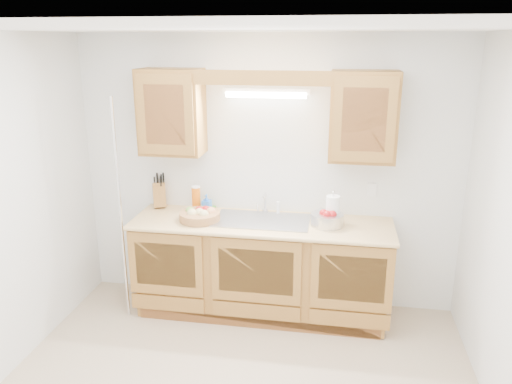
% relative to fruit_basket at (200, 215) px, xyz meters
% --- Properties ---
extents(room, '(3.52, 3.50, 2.50)m').
position_rel_fruit_basket_xyz_m(room, '(0.54, -1.13, 0.30)').
color(room, tan).
rests_on(room, ground).
extents(base_cabinets, '(2.20, 0.60, 0.86)m').
position_rel_fruit_basket_xyz_m(base_cabinets, '(0.54, 0.07, -0.51)').
color(base_cabinets, '#A97431').
rests_on(base_cabinets, ground).
extents(countertop, '(2.30, 0.63, 0.04)m').
position_rel_fruit_basket_xyz_m(countertop, '(0.54, 0.06, -0.07)').
color(countertop, tan).
rests_on(countertop, base_cabinets).
extents(upper_cabinet_left, '(0.55, 0.33, 0.75)m').
position_rel_fruit_basket_xyz_m(upper_cabinet_left, '(-0.29, 0.21, 0.88)').
color(upper_cabinet_left, '#A97431').
rests_on(upper_cabinet_left, room).
extents(upper_cabinet_right, '(0.55, 0.33, 0.75)m').
position_rel_fruit_basket_xyz_m(upper_cabinet_right, '(1.37, 0.21, 0.88)').
color(upper_cabinet_right, '#A97431').
rests_on(upper_cabinet_right, room).
extents(valance, '(2.20, 0.05, 0.12)m').
position_rel_fruit_basket_xyz_m(valance, '(0.54, 0.06, 1.19)').
color(valance, '#A97431').
rests_on(valance, room).
extents(fluorescent_fixture, '(0.76, 0.08, 0.08)m').
position_rel_fruit_basket_xyz_m(fluorescent_fixture, '(0.54, 0.29, 1.05)').
color(fluorescent_fixture, white).
rests_on(fluorescent_fixture, room).
extents(sink, '(0.84, 0.46, 0.36)m').
position_rel_fruit_basket_xyz_m(sink, '(0.54, 0.08, -0.12)').
color(sink, '#9E9EA3').
rests_on(sink, countertop).
extents(wire_shelf_pole, '(0.03, 0.03, 2.00)m').
position_rel_fruit_basket_xyz_m(wire_shelf_pole, '(-0.66, -0.19, 0.05)').
color(wire_shelf_pole, silver).
rests_on(wire_shelf_pole, ground).
extents(outlet_plate, '(0.08, 0.01, 0.12)m').
position_rel_fruit_basket_xyz_m(outlet_plate, '(1.49, 0.36, 0.20)').
color(outlet_plate, white).
rests_on(outlet_plate, room).
extents(fruit_basket, '(0.40, 0.40, 0.11)m').
position_rel_fruit_basket_xyz_m(fruit_basket, '(0.00, 0.00, 0.00)').
color(fruit_basket, '#AD7745').
rests_on(fruit_basket, countertop).
extents(knife_block, '(0.18, 0.22, 0.34)m').
position_rel_fruit_basket_xyz_m(knife_block, '(-0.49, 0.31, 0.07)').
color(knife_block, '#A97431').
rests_on(knife_block, countertop).
extents(orange_canister, '(0.09, 0.09, 0.24)m').
position_rel_fruit_basket_xyz_m(orange_canister, '(-0.10, 0.23, 0.07)').
color(orange_canister, orange).
rests_on(orange_canister, countertop).
extents(soap_bottle, '(0.08, 0.09, 0.17)m').
position_rel_fruit_basket_xyz_m(soap_bottle, '(0.00, 0.22, 0.04)').
color(soap_bottle, blue).
rests_on(soap_bottle, countertop).
extents(sponge, '(0.13, 0.10, 0.03)m').
position_rel_fruit_basket_xyz_m(sponge, '(0.00, 0.30, -0.04)').
color(sponge, '#CC333F').
rests_on(sponge, countertop).
extents(paper_towel, '(0.15, 0.15, 0.30)m').
position_rel_fruit_basket_xyz_m(paper_towel, '(1.16, 0.10, 0.08)').
color(paper_towel, silver).
rests_on(paper_towel, countertop).
extents(apple_bowl, '(0.30, 0.30, 0.15)m').
position_rel_fruit_basket_xyz_m(apple_bowl, '(1.12, 0.06, 0.01)').
color(apple_bowl, silver).
rests_on(apple_bowl, countertop).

